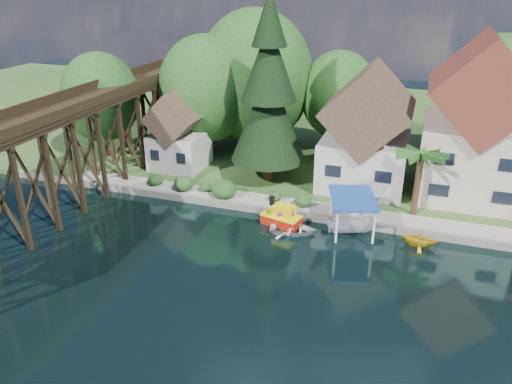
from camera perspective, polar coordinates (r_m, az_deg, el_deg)
ground at (r=35.41m, az=-3.12°, el=-7.91°), size 140.00×140.00×0.00m
bank at (r=65.51m, az=8.03°, el=7.37°), size 140.00×52.00×0.50m
seawall at (r=40.93m, az=6.27°, el=-2.86°), size 60.00×0.40×0.62m
promenade at (r=41.67m, az=9.37°, el=-2.21°), size 50.00×2.60×0.06m
trestle_bridge at (r=44.96m, az=-20.09°, el=5.23°), size 4.12×44.18×9.30m
house_left at (r=46.07m, az=12.47°, el=6.29°), size 7.64×8.64×11.02m
house_center at (r=46.19m, az=23.86°, el=6.50°), size 8.65×9.18×13.89m
shed at (r=50.16m, az=-8.81°, el=6.45°), size 5.09×5.40×7.85m
bg_trees at (r=51.44m, az=6.71°, el=11.00°), size 49.90×13.30×10.57m
shrubs at (r=44.01m, az=-4.26°, el=0.53°), size 15.76×2.47×1.70m
conifer at (r=45.05m, az=1.47°, el=11.12°), size 6.90×6.90×16.98m
palm_tree at (r=40.92m, az=18.36°, el=3.84°), size 4.42×4.42×5.67m
tugboat at (r=39.96m, az=2.99°, el=-2.85°), size 3.44×2.42×2.26m
boat_white_a at (r=38.93m, az=4.24°, el=-4.15°), size 4.10×3.29×0.76m
boat_canopy at (r=39.03m, az=10.85°, el=-2.91°), size 4.48×5.51×3.08m
boat_yellow at (r=38.81m, az=18.17°, el=-4.97°), size 2.67×2.33×1.37m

